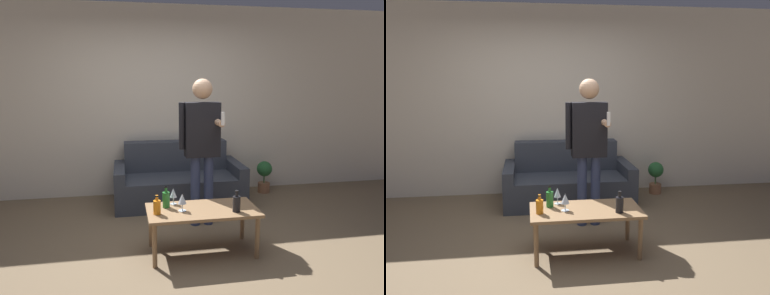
{
  "view_description": "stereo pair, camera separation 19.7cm",
  "coord_description": "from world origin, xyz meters",
  "views": [
    {
      "loc": [
        -0.47,
        -3.31,
        1.7
      ],
      "look_at": [
        0.26,
        0.6,
        0.95
      ],
      "focal_mm": 35.0,
      "sensor_mm": 36.0,
      "label": 1
    },
    {
      "loc": [
        -0.27,
        -3.34,
        1.7
      ],
      "look_at": [
        0.26,
        0.6,
        0.95
      ],
      "focal_mm": 35.0,
      "sensor_mm": 36.0,
      "label": 2
    }
  ],
  "objects": [
    {
      "name": "ground_plane",
      "position": [
        0.0,
        0.0,
        0.0
      ],
      "size": [
        16.0,
        16.0,
        0.0
      ],
      "primitive_type": "plane",
      "color": "#756047"
    },
    {
      "name": "wall_back",
      "position": [
        0.0,
        2.11,
        1.35
      ],
      "size": [
        8.0,
        0.06,
        2.7
      ],
      "color": "beige",
      "rests_on": "ground_plane"
    },
    {
      "name": "couch",
      "position": [
        0.26,
        1.64,
        0.28
      ],
      "size": [
        1.72,
        0.88,
        0.8
      ],
      "color": "#383D47",
      "rests_on": "ground_plane"
    },
    {
      "name": "coffee_table",
      "position": [
        0.26,
        0.05,
        0.4
      ],
      "size": [
        1.07,
        0.55,
        0.45
      ],
      "color": "#8E6B47",
      "rests_on": "ground_plane"
    },
    {
      "name": "bottle_orange",
      "position": [
        -0.07,
        0.16,
        0.53
      ],
      "size": [
        0.07,
        0.07,
        0.21
      ],
      "color": "#23752D",
      "rests_on": "coffee_table"
    },
    {
      "name": "bottle_green",
      "position": [
        0.57,
        -0.08,
        0.53
      ],
      "size": [
        0.07,
        0.07,
        0.21
      ],
      "color": "black",
      "rests_on": "coffee_table"
    },
    {
      "name": "bottle_dark",
      "position": [
        -0.18,
        -0.01,
        0.52
      ],
      "size": [
        0.07,
        0.07,
        0.18
      ],
      "color": "orange",
      "rests_on": "coffee_table"
    },
    {
      "name": "wine_glass_near",
      "position": [
        0.07,
        0.03,
        0.56
      ],
      "size": [
        0.08,
        0.08,
        0.17
      ],
      "color": "silver",
      "rests_on": "coffee_table"
    },
    {
      "name": "wine_glass_far",
      "position": [
        0.01,
        0.24,
        0.56
      ],
      "size": [
        0.07,
        0.07,
        0.17
      ],
      "color": "silver",
      "rests_on": "coffee_table"
    },
    {
      "name": "person_standing_front",
      "position": [
        0.41,
        0.75,
        1.01
      ],
      "size": [
        0.46,
        0.43,
        1.68
      ],
      "color": "navy",
      "rests_on": "ground_plane"
    },
    {
      "name": "potted_plant",
      "position": [
        1.59,
        1.8,
        0.28
      ],
      "size": [
        0.23,
        0.23,
        0.47
      ],
      "color": "#936042",
      "rests_on": "ground_plane"
    }
  ]
}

